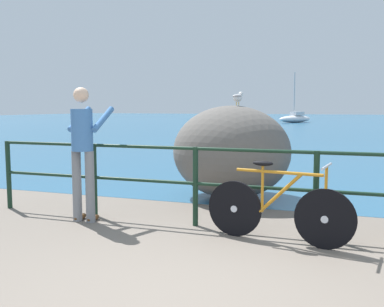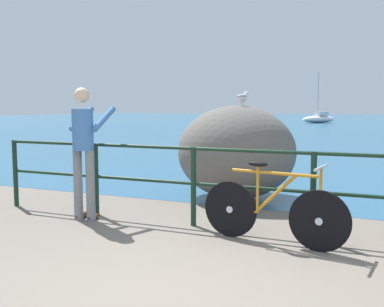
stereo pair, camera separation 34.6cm
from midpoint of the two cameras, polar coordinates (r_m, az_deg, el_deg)
The scene contains 8 objects.
ground_plane at distance 23.08m, azimuth 19.62°, elevation 1.84°, with size 120.00×120.00×0.10m, color #6B6056.
sea_surface at distance 51.37m, azimuth 21.33°, elevation 3.99°, with size 120.00×90.00×0.01m, color #285B7F.
promenade_railing at distance 5.33m, azimuth 9.49°, elevation -3.51°, with size 7.50×0.07×1.02m.
bicycle at distance 4.97m, azimuth 12.56°, elevation -7.21°, with size 1.69×0.48×0.92m.
person_at_railing at distance 5.94m, azimuth -12.38°, elevation 0.84°, with size 0.45×0.64×1.78m.
breakwater_boulder_main at distance 7.29m, azimuth 7.17°, elevation 0.17°, with size 1.98×1.80×1.55m.
seagull at distance 7.31m, azimuth 8.05°, elevation 7.35°, with size 0.18×0.34×0.23m.
sailboat at distance 44.15m, azimuth 16.54°, elevation 4.43°, with size 3.51×4.39×4.90m.
Camera 2 is at (1.34, -2.93, 1.52)m, focal length 40.62 mm.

